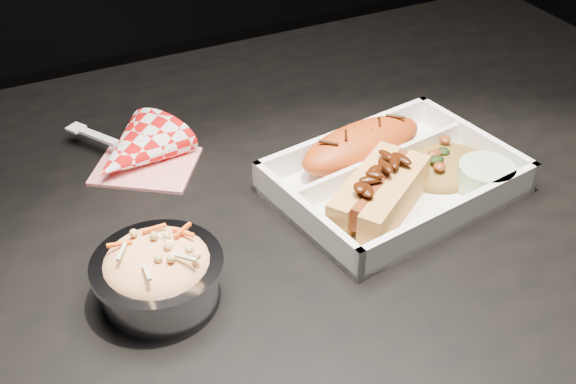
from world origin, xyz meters
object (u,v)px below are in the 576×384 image
Objects in this scene: dining_table at (298,263)px; food_tray at (393,183)px; foil_coleslaw_cup at (158,271)px; napkin_fork at (134,153)px; hotdog at (380,192)px; fried_pastry at (362,145)px.

dining_table is 4.37× the size of food_tray.
napkin_fork is (0.04, 0.22, -0.02)m from foil_coleslaw_cup.
dining_table is at bearing 12.47° from napkin_fork.
hotdog is 1.20× the size of foil_coleslaw_cup.
hotdog is (0.06, -0.06, 0.12)m from dining_table.
dining_table is at bearing -164.76° from fried_pastry.
hotdog is 0.85× the size of napkin_fork.
hotdog reaches higher than fried_pastry.
food_tray is at bearing -81.16° from fried_pastry.
fried_pastry is at bearing 35.97° from hotdog.
fried_pastry is 0.96× the size of napkin_fork.
hotdog is (-0.04, -0.03, 0.02)m from food_tray.
napkin_fork is (-0.20, 0.21, -0.02)m from hotdog.
foil_coleslaw_cup is at bearing -42.09° from napkin_fork.
fried_pastry is at bearing 90.00° from food_tray.
fried_pastry is (0.09, 0.02, 0.12)m from dining_table.
foil_coleslaw_cup is at bearing -157.24° from dining_table.
fried_pastry is 1.36× the size of foil_coleslaw_cup.
dining_table is 10.17× the size of foil_coleslaw_cup.
fried_pastry is at bearing 15.24° from dining_table.
hotdog is at bearing -109.92° from fried_pastry.
fried_pastry is 0.09m from hotdog.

